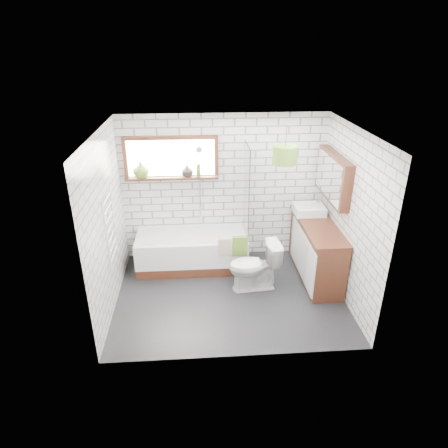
{
  "coord_description": "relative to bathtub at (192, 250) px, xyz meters",
  "views": [
    {
      "loc": [
        -0.45,
        -5.04,
        3.59
      ],
      "look_at": [
        -0.07,
        0.25,
        1.08
      ],
      "focal_mm": 32.0,
      "sensor_mm": 36.0,
      "label": 1
    }
  ],
  "objects": [
    {
      "name": "toilet",
      "position": [
        0.95,
        -0.74,
        0.1
      ],
      "size": [
        0.51,
        0.81,
        0.79
      ],
      "primitive_type": "imported",
      "rotation": [
        0.0,
        0.0,
        -1.48
      ],
      "color": "white",
      "rests_on": "floor"
    },
    {
      "name": "wall_right",
      "position": [
        2.27,
        -0.9,
        0.95
      ],
      "size": [
        0.01,
        2.6,
        2.5
      ],
      "primitive_type": "cube",
      "color": "white",
      "rests_on": "ground"
    },
    {
      "name": "vanity",
      "position": [
        2.0,
        -0.42,
        0.17
      ],
      "size": [
        0.52,
        1.63,
        0.93
      ],
      "primitive_type": "cube",
      "color": "#3B1A10",
      "rests_on": "floor"
    },
    {
      "name": "shower_screen",
      "position": [
        0.89,
        0.0,
        1.05
      ],
      "size": [
        0.02,
        0.72,
        1.5
      ],
      "primitive_type": "cube",
      "color": "white",
      "rests_on": "bathtub"
    },
    {
      "name": "shower_riser",
      "position": [
        0.16,
        0.36,
        1.05
      ],
      "size": [
        0.02,
        0.02,
        1.3
      ],
      "primitive_type": "cylinder",
      "color": "silver",
      "rests_on": "wall_back"
    },
    {
      "name": "wall_left",
      "position": [
        -1.14,
        -0.9,
        0.95
      ],
      "size": [
        0.01,
        2.6,
        2.5
      ],
      "primitive_type": "cube",
      "color": "white",
      "rests_on": "ground"
    },
    {
      "name": "towel_beige",
      "position": [
        0.53,
        -0.4,
        0.28
      ],
      "size": [
        0.21,
        0.05,
        0.28
      ],
      "primitive_type": "cube",
      "color": "tan",
      "rests_on": "bathtub"
    },
    {
      "name": "wall_front",
      "position": [
        0.56,
        -2.2,
        0.95
      ],
      "size": [
        3.4,
        0.01,
        2.5
      ],
      "primitive_type": "cube",
      "color": "white",
      "rests_on": "ground"
    },
    {
      "name": "vase_dark",
      "position": [
        -0.04,
        0.33,
        1.28
      ],
      "size": [
        0.24,
        0.24,
        0.2
      ],
      "primitive_type": "imported",
      "rotation": [
        0.0,
        0.0,
        0.32
      ],
      "color": "black",
      "rests_on": "window"
    },
    {
      "name": "tap",
      "position": [
        2.1,
        -0.02,
        0.77
      ],
      "size": [
        0.03,
        0.03,
        0.17
      ],
      "primitive_type": "cylinder",
      "rotation": [
        0.0,
        0.0,
        -0.04
      ],
      "color": "silver",
      "rests_on": "vanity"
    },
    {
      "name": "pendant",
      "position": [
        1.34,
        -0.63,
        1.8
      ],
      "size": [
        0.35,
        0.35,
        0.25
      ],
      "primitive_type": "cylinder",
      "color": "#4F7322",
      "rests_on": "ceiling"
    },
    {
      "name": "towel_radiator",
      "position": [
        -1.1,
        -0.9,
        0.9
      ],
      "size": [
        0.06,
        0.52,
        1.0
      ],
      "primitive_type": "cube",
      "color": "white",
      "rests_on": "wall_left"
    },
    {
      "name": "towel_green",
      "position": [
        0.76,
        -0.4,
        0.28
      ],
      "size": [
        0.24,
        0.06,
        0.32
      ],
      "primitive_type": "cube",
      "color": "#4F7322",
      "rests_on": "bathtub"
    },
    {
      "name": "ceiling",
      "position": [
        0.56,
        -0.9,
        2.21
      ],
      "size": [
        3.4,
        2.6,
        0.01
      ],
      "primitive_type": "cube",
      "color": "white",
      "rests_on": "ground"
    },
    {
      "name": "floor",
      "position": [
        0.56,
        -0.9,
        -0.3
      ],
      "size": [
        3.4,
        2.6,
        0.01
      ],
      "primitive_type": "cube",
      "color": "black",
      "rests_on": "ground"
    },
    {
      "name": "wall_back",
      "position": [
        0.56,
        0.41,
        0.95
      ],
      "size": [
        3.4,
        0.01,
        2.5
      ],
      "primitive_type": "cube",
      "color": "white",
      "rests_on": "ground"
    },
    {
      "name": "window",
      "position": [
        -0.29,
        0.36,
        1.5
      ],
      "size": [
        1.52,
        0.16,
        0.68
      ],
      "primitive_type": "cube",
      "color": "#3B1A10",
      "rests_on": "wall_back"
    },
    {
      "name": "basin",
      "position": [
        1.94,
        -0.02,
        0.7
      ],
      "size": [
        0.48,
        0.42,
        0.14
      ],
      "primitive_type": "cube",
      "color": "white",
      "rests_on": "vanity"
    },
    {
      "name": "vase_olive",
      "position": [
        -0.78,
        0.33,
        1.32
      ],
      "size": [
        0.33,
        0.33,
        0.27
      ],
      "primitive_type": "imported",
      "rotation": [
        0.0,
        0.0,
        0.33
      ],
      "color": "#567825",
      "rests_on": "window"
    },
    {
      "name": "bathtub",
      "position": [
        0.0,
        0.0,
        0.0
      ],
      "size": [
        1.83,
        0.81,
        0.59
      ],
      "primitive_type": "cube",
      "color": "white",
      "rests_on": "floor"
    },
    {
      "name": "mirror_cabinet",
      "position": [
        2.18,
        -0.3,
        1.35
      ],
      "size": [
        0.16,
        1.2,
        0.7
      ],
      "primitive_type": "cube",
      "color": "#3B1A10",
      "rests_on": "wall_right"
    },
    {
      "name": "bottle",
      "position": [
        0.15,
        0.33,
        1.29
      ],
      "size": [
        0.07,
        0.07,
        0.2
      ],
      "primitive_type": "cylinder",
      "rotation": [
        0.0,
        0.0,
        0.11
      ],
      "color": "#567825",
      "rests_on": "window"
    }
  ]
}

